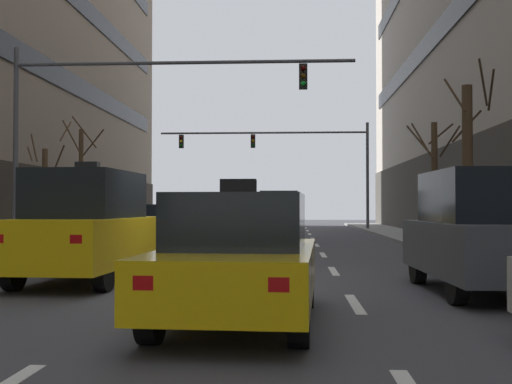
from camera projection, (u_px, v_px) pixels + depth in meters
ground_plane at (175, 280)px, 13.00m from camera, size 120.00×120.00×0.00m
lane_stripe_l1_s4 at (50, 269)px, 15.18m from camera, size 0.16×2.00×0.01m
lane_stripe_l1_s5 at (110, 254)px, 20.18m from camera, size 0.16×2.00×0.01m
lane_stripe_l1_s6 at (146, 244)px, 25.17m from camera, size 0.16×2.00×0.01m
lane_stripe_l1_s7 at (170, 238)px, 30.16m from camera, size 0.16×2.00×0.01m
lane_stripe_l1_s8 at (187, 234)px, 35.15m from camera, size 0.16×2.00×0.01m
lane_stripe_l1_s9 at (200, 230)px, 40.14m from camera, size 0.16×2.00×0.01m
lane_stripe_l1_s10 at (211, 228)px, 45.13m from camera, size 0.16×2.00×0.01m
lane_stripe_l2_s3 at (139, 302)px, 10.01m from camera, size 0.16×2.00×0.01m
lane_stripe_l2_s4 at (190, 270)px, 15.00m from camera, size 0.16×2.00×0.01m
lane_stripe_l2_s5 at (216, 254)px, 19.99m from camera, size 0.16×2.00×0.01m
lane_stripe_l2_s6 at (231, 245)px, 24.98m from camera, size 0.16×2.00×0.01m
lane_stripe_l2_s7 at (241, 238)px, 29.97m from camera, size 0.16×2.00×0.01m
lane_stripe_l2_s8 at (248, 234)px, 34.96m from camera, size 0.16×2.00×0.01m
lane_stripe_l2_s9 at (254, 231)px, 39.95m from camera, size 0.16×2.00×0.01m
lane_stripe_l2_s10 at (258, 228)px, 44.94m from camera, size 0.16×2.00×0.01m
lane_stripe_l3_s3 at (355, 304)px, 9.82m from camera, size 0.16×2.00×0.01m
lane_stripe_l3_s4 at (334, 271)px, 14.81m from camera, size 0.16×2.00×0.01m
lane_stripe_l3_s5 at (323, 255)px, 19.80m from camera, size 0.16×2.00×0.01m
lane_stripe_l3_s6 at (317, 245)px, 24.79m from camera, size 0.16×2.00×0.01m
lane_stripe_l3_s7 at (313, 239)px, 29.78m from camera, size 0.16×2.00×0.01m
lane_stripe_l3_s8 at (310, 234)px, 34.77m from camera, size 0.16×2.00×0.01m
lane_stripe_l3_s9 at (307, 231)px, 39.76m from camera, size 0.16×2.00×0.01m
lane_stripe_l3_s10 at (306, 228)px, 44.76m from camera, size 0.16×2.00×0.01m
car_driving_0 at (278, 216)px, 28.80m from camera, size 2.03×4.57×2.18m
taxi_driving_1 at (180, 217)px, 42.98m from camera, size 1.95×4.28×1.75m
car_driving_2 at (156, 219)px, 34.73m from camera, size 2.00×4.40×1.62m
taxi_driving_3 at (240, 260)px, 8.16m from camera, size 2.06×4.51×1.84m
taxi_driving_4 at (92, 219)px, 23.66m from camera, size 1.86×4.31×2.25m
taxi_driving_5 at (87, 227)px, 12.67m from camera, size 2.10×4.62×2.38m
car_parked_1 at (481, 232)px, 11.03m from camera, size 1.94×4.41×2.12m
traffic_signal_0 at (120, 106)px, 21.81m from camera, size 11.69×0.35×6.84m
traffic_signal_1 at (292, 152)px, 40.10m from camera, size 13.08×0.35×6.60m
street_tree_0 at (468, 164)px, 19.55m from camera, size 1.51×1.42×5.76m
street_tree_1 at (45, 190)px, 26.27m from camera, size 1.67×1.66×4.37m
street_tree_2 at (434, 177)px, 24.07m from camera, size 1.89×1.88×4.55m
street_tree_3 at (81, 176)px, 30.77m from camera, size 1.90×1.91×5.63m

